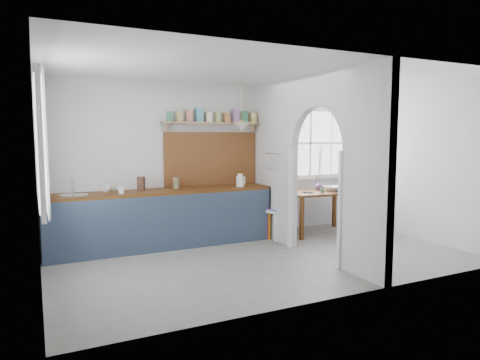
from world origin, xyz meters
name	(u,v)px	position (x,y,z in m)	size (l,w,h in m)	color
floor	(267,259)	(0.00, 0.00, 0.00)	(5.80, 3.20, 0.01)	gray
ceiling	(268,72)	(0.00, 0.00, 2.60)	(5.80, 3.20, 0.01)	beige
walls	(268,168)	(0.00, 0.00, 1.30)	(5.81, 3.21, 2.60)	beige
partition	(307,156)	(0.70, 0.06, 1.45)	(0.12, 3.20, 2.60)	beige
kitchen_window	(38,144)	(-2.87, 0.00, 1.65)	(0.10, 1.16, 1.50)	white
nook_window	(310,143)	(1.80, 1.56, 1.60)	(1.76, 0.10, 1.30)	white
counter	(163,218)	(-1.13, 1.33, 0.46)	(3.50, 0.60, 0.90)	#532D11
sink	(74,196)	(-2.43, 1.30, 0.89)	(0.40, 0.40, 0.02)	silver
backsplash	(211,159)	(-0.20, 1.58, 1.35)	(1.65, 0.03, 0.90)	brown
shelf	(213,119)	(-0.21, 1.49, 2.01)	(1.75, 0.20, 0.21)	tan
pendant_lamp	(241,127)	(0.15, 1.15, 1.88)	(0.26, 0.26, 0.16)	white
utensil_rail	(273,154)	(0.61, 0.90, 1.45)	(0.02, 0.02, 0.50)	silver
dining_table	(319,212)	(1.65, 1.04, 0.38)	(1.21, 0.81, 0.76)	#532D11
chair_left	(273,208)	(0.73, 1.12, 0.50)	(0.46, 0.46, 1.00)	white
chair_right	(361,207)	(2.53, 0.95, 0.42)	(0.38, 0.38, 0.84)	white
kettle	(240,180)	(0.15, 1.19, 1.01)	(0.18, 0.14, 0.21)	white
mug_a	(121,190)	(-1.79, 1.14, 0.95)	(0.11, 0.11, 0.11)	white
mug_b	(107,189)	(-1.96, 1.42, 0.95)	(0.14, 0.14, 0.11)	silver
knife_block	(141,184)	(-1.45, 1.36, 1.01)	(0.10, 0.14, 0.22)	#452716
jar	(176,183)	(-0.88, 1.42, 0.99)	(0.11, 0.11, 0.17)	#6F6546
towel_magenta	(269,224)	(0.58, 0.98, 0.28)	(0.02, 0.03, 0.53)	#C11164
towel_orange	(269,225)	(0.58, 0.96, 0.25)	(0.02, 0.03, 0.53)	orange
bowl	(334,188)	(1.90, 0.96, 0.80)	(0.35, 0.35, 0.08)	white
table_cup	(322,191)	(1.55, 0.83, 0.80)	(0.09, 0.09, 0.08)	#4F8456
plate	(308,192)	(1.35, 0.95, 0.76)	(0.18, 0.18, 0.01)	black
vase	(319,185)	(1.76, 1.20, 0.84)	(0.16, 0.16, 0.17)	#583B6B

